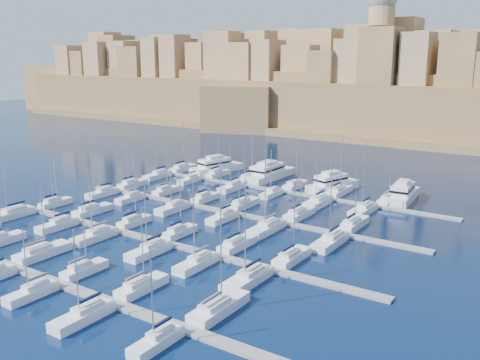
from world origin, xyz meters
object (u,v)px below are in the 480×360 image
Objects in this scene: motor_yacht_a at (216,166)px; motor_yacht_b at (268,173)px; motor_yacht_d at (403,193)px; sailboat_2 at (42,252)px; sailboat_4 at (141,286)px; motor_yacht_c at (332,183)px.

motor_yacht_b is (16.80, 1.25, -0.00)m from motor_yacht_a.
motor_yacht_b is 1.23× the size of motor_yacht_d.
motor_yacht_d is at bearing -0.57° from motor_yacht_a.
motor_yacht_b and motor_yacht_d have the same top height.
motor_yacht_b is at bearing 88.29° from sailboat_2.
sailboat_2 is at bearing 178.54° from sailboat_4.
sailboat_2 is 1.01× the size of motor_yacht_d.
sailboat_2 is at bearing -78.07° from motor_yacht_a.
sailboat_2 is 23.49m from sailboat_4.
sailboat_4 is 0.67× the size of motor_yacht_b.
motor_yacht_a is at bearing 179.43° from motor_yacht_d.
sailboat_2 reaches higher than motor_yacht_b.
motor_yacht_c is (-1.63, 69.44, 1.00)m from sailboat_4.
motor_yacht_a is 1.09× the size of motor_yacht_c.
motor_yacht_b is (2.11, 70.72, 0.96)m from sailboat_2.
motor_yacht_b is at bearing 106.68° from sailboat_4.
sailboat_4 is 69.47m from motor_yacht_c.
motor_yacht_d is (16.19, 69.53, 1.00)m from sailboat_4.
sailboat_2 reaches higher than motor_yacht_c.
sailboat_4 is at bearing -1.46° from sailboat_2.
sailboat_4 is 0.83× the size of motor_yacht_d.
motor_yacht_c is (21.85, 68.84, 0.96)m from sailboat_2.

